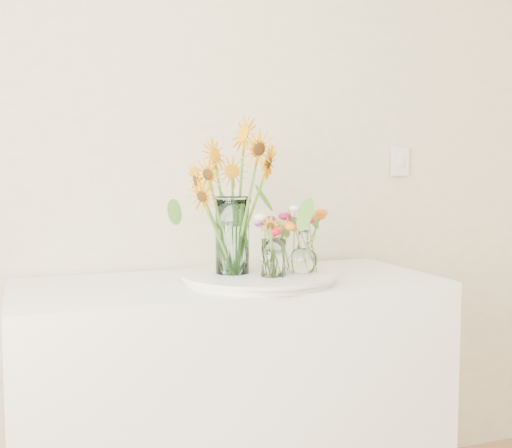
% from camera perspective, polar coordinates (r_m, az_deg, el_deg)
% --- Properties ---
extents(counter, '(1.40, 0.60, 0.90)m').
position_cam_1_polar(counter, '(2.26, -2.32, -16.34)').
color(counter, white).
rests_on(counter, ground_plane).
extents(tray, '(0.48, 0.48, 0.02)m').
position_cam_1_polar(tray, '(2.10, 0.24, -4.87)').
color(tray, white).
rests_on(tray, counter).
extents(mason_jar, '(0.12, 0.12, 0.26)m').
position_cam_1_polar(mason_jar, '(2.08, -2.12, -1.04)').
color(mason_jar, '#C3F7F4').
rests_on(mason_jar, tray).
extents(sunflower_bouquet, '(0.76, 0.76, 0.50)m').
position_cam_1_polar(sunflower_bouquet, '(2.07, -2.13, 2.36)').
color(sunflower_bouquet, orange).
rests_on(sunflower_bouquet, tray).
extents(small_vase_a, '(0.07, 0.07, 0.13)m').
position_cam_1_polar(small_vase_a, '(2.03, 1.52, -3.07)').
color(small_vase_a, white).
rests_on(small_vase_a, tray).
extents(wildflower_posy_a, '(0.19, 0.19, 0.22)m').
position_cam_1_polar(wildflower_posy_a, '(2.02, 1.52, -1.80)').
color(wildflower_posy_a, orange).
rests_on(wildflower_posy_a, tray).
extents(small_vase_b, '(0.13, 0.13, 0.14)m').
position_cam_1_polar(small_vase_b, '(2.12, 4.23, -2.49)').
color(small_vase_b, white).
rests_on(small_vase_b, tray).
extents(wildflower_posy_b, '(0.22, 0.22, 0.23)m').
position_cam_1_polar(wildflower_posy_b, '(2.11, 4.24, -1.27)').
color(wildflower_posy_b, orange).
rests_on(wildflower_posy_b, tray).
extents(small_vase_c, '(0.07, 0.07, 0.11)m').
position_cam_1_polar(small_vase_c, '(2.21, 1.82, -2.67)').
color(small_vase_c, white).
rests_on(small_vase_c, tray).
extents(wildflower_posy_c, '(0.18, 0.18, 0.20)m').
position_cam_1_polar(wildflower_posy_c, '(2.20, 1.83, -1.51)').
color(wildflower_posy_c, orange).
rests_on(wildflower_posy_c, tray).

